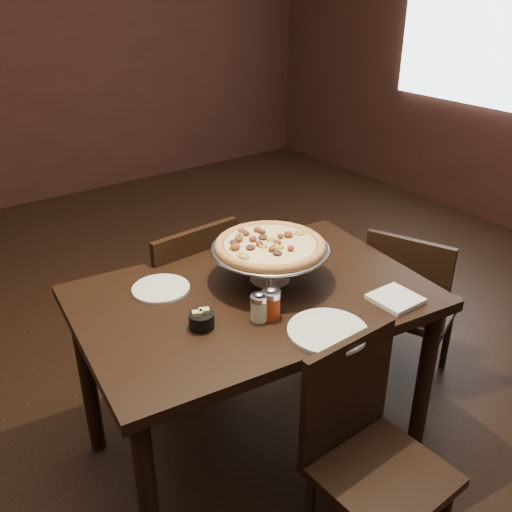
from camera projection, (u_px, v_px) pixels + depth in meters
room at (269, 120)px, 1.94m from camera, size 6.04×7.04×2.84m
dining_table at (253, 317)px, 2.15m from camera, size 1.36×0.99×0.79m
pizza_stand at (270, 246)px, 2.11m from camera, size 0.45×0.45×0.18m
parmesan_shaker at (259, 307)px, 1.92m from camera, size 0.06×0.06×0.11m
pepper_flake_shaker at (271, 303)px, 1.93m from camera, size 0.07×0.07×0.12m
packet_caddy at (201, 320)px, 1.89m from camera, size 0.09×0.09×0.07m
napkin_stack at (395, 299)px, 2.05m from camera, size 0.16×0.16×0.02m
plate_left at (161, 289)px, 2.12m from camera, size 0.21×0.21×0.01m
plate_near at (328, 331)px, 1.87m from camera, size 0.27×0.27×0.01m
serving_spatula at (310, 244)px, 2.14m from camera, size 0.17×0.17×0.02m
chair_far at (184, 302)px, 2.62m from camera, size 0.45×0.45×0.90m
chair_near at (367, 450)px, 1.86m from camera, size 0.40×0.40×0.84m
chair_side at (409, 303)px, 2.68m from camera, size 0.50×0.50×0.83m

